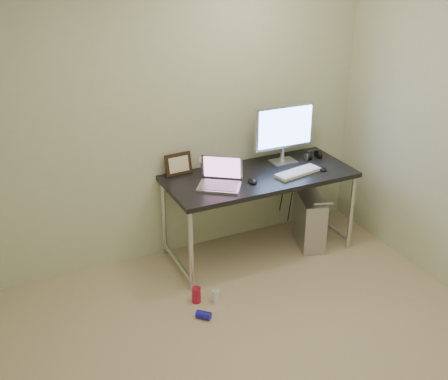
% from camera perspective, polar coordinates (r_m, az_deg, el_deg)
% --- Properties ---
extents(floor, '(3.50, 3.50, 0.00)m').
position_cam_1_polar(floor, '(3.89, 5.26, -17.86)').
color(floor, tan).
rests_on(floor, ground).
extents(wall_back, '(3.50, 0.02, 2.50)m').
position_cam_1_polar(wall_back, '(4.65, -5.13, 7.52)').
color(wall_back, beige).
rests_on(wall_back, ground).
extents(desk, '(1.61, 0.71, 0.75)m').
position_cam_1_polar(desk, '(4.80, 3.60, 0.75)').
color(desk, black).
rests_on(desk, ground).
extents(tower_computer, '(0.33, 0.49, 0.50)m').
position_cam_1_polar(tower_computer, '(5.16, 8.67, -3.06)').
color(tower_computer, '#ADADB1').
rests_on(tower_computer, ground).
extents(cable_a, '(0.01, 0.16, 0.69)m').
position_cam_1_polar(cable_a, '(5.35, 6.07, 0.12)').
color(cable_a, black).
rests_on(cable_a, ground).
extents(cable_b, '(0.02, 0.11, 0.71)m').
position_cam_1_polar(cable_b, '(5.39, 6.99, 0.02)').
color(cable_b, black).
rests_on(cable_b, ground).
extents(can_red, '(0.09, 0.09, 0.13)m').
position_cam_1_polar(can_red, '(4.42, -2.83, -10.60)').
color(can_red, '#B51737').
rests_on(can_red, ground).
extents(can_white, '(0.07, 0.07, 0.11)m').
position_cam_1_polar(can_white, '(4.42, -0.83, -10.76)').
color(can_white, white).
rests_on(can_white, ground).
extents(can_blue, '(0.12, 0.12, 0.06)m').
position_cam_1_polar(can_blue, '(4.28, -2.08, -12.57)').
color(can_blue, '#1A16B4').
rests_on(can_blue, ground).
extents(laptop, '(0.43, 0.42, 0.23)m').
position_cam_1_polar(laptop, '(4.53, -0.37, 1.12)').
color(laptop, silver).
rests_on(laptop, desk).
extents(monitor, '(0.56, 0.17, 0.53)m').
position_cam_1_polar(monitor, '(4.92, 6.15, 6.14)').
color(monitor, silver).
rests_on(monitor, desk).
extents(keyboard, '(0.44, 0.21, 0.03)m').
position_cam_1_polar(keyboard, '(4.80, 7.52, 1.79)').
color(keyboard, silver).
rests_on(keyboard, desk).
extents(mouse_right, '(0.07, 0.10, 0.03)m').
position_cam_1_polar(mouse_right, '(4.91, 9.95, 2.21)').
color(mouse_right, black).
rests_on(mouse_right, desk).
extents(mouse_left, '(0.10, 0.13, 0.04)m').
position_cam_1_polar(mouse_left, '(4.60, 2.90, 1.01)').
color(mouse_left, black).
rests_on(mouse_left, desk).
extents(headphones, '(0.15, 0.09, 0.10)m').
position_cam_1_polar(headphones, '(5.15, 9.05, 3.49)').
color(headphones, black).
rests_on(headphones, desk).
extents(picture_frame, '(0.24, 0.08, 0.19)m').
position_cam_1_polar(picture_frame, '(4.74, -4.66, 2.65)').
color(picture_frame, black).
rests_on(picture_frame, desk).
extents(webcam, '(0.04, 0.04, 0.12)m').
position_cam_1_polar(webcam, '(4.80, -2.34, 2.95)').
color(webcam, silver).
rests_on(webcam, desk).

